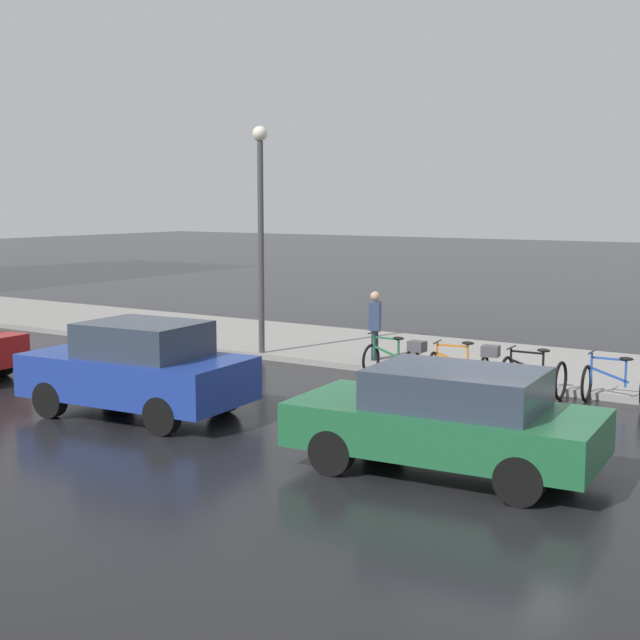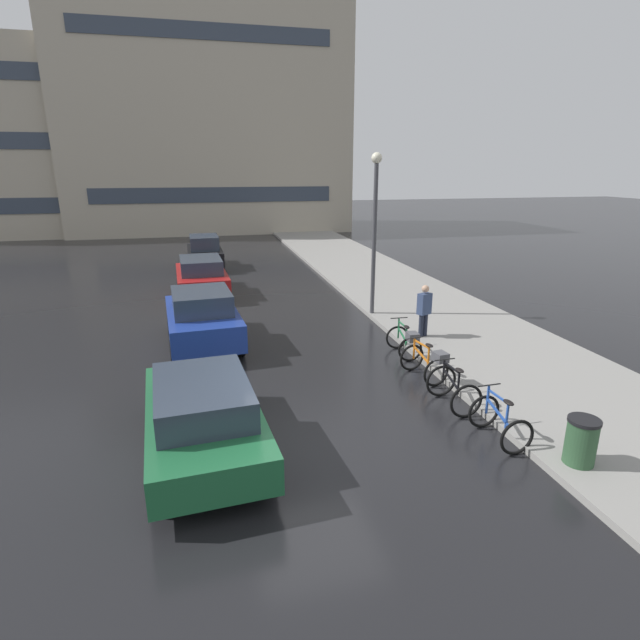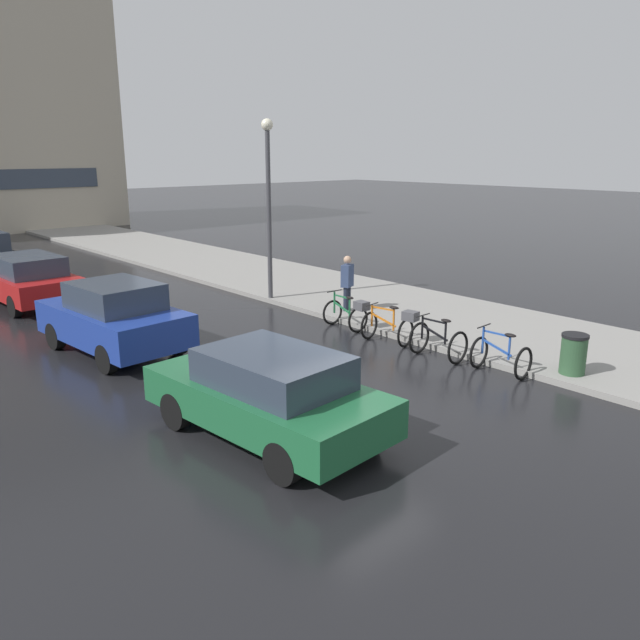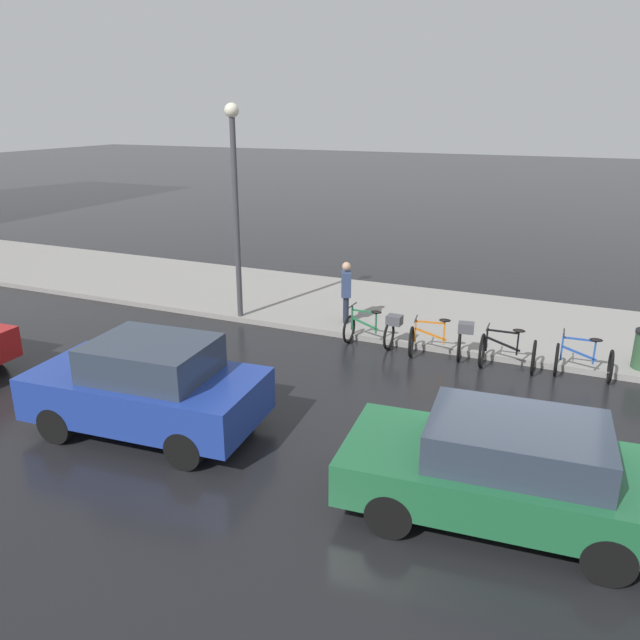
% 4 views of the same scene
% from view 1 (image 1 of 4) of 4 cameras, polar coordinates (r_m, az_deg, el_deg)
% --- Properties ---
extents(ground_plane, '(140.00, 140.00, 0.00)m').
position_cam_1_polar(ground_plane, '(14.59, 11.42, -7.43)').
color(ground_plane, black).
extents(sidewalk_kerb, '(4.80, 60.00, 0.14)m').
position_cam_1_polar(sidewalk_kerb, '(24.68, -5.18, -0.98)').
color(sidewalk_kerb, gray).
rests_on(sidewalk_kerb, ground).
extents(bicycle_nearest, '(0.75, 1.13, 0.97)m').
position_cam_1_polar(bicycle_nearest, '(17.38, 18.35, -3.92)').
color(bicycle_nearest, black).
rests_on(bicycle_nearest, ground).
extents(bicycle_second, '(0.79, 1.15, 0.96)m').
position_cam_1_polar(bicycle_second, '(17.64, 13.48, -3.51)').
color(bicycle_second, black).
rests_on(bicycle_second, ground).
extents(bicycle_third, '(0.87, 1.44, 0.96)m').
position_cam_1_polar(bicycle_third, '(18.19, 9.33, -2.81)').
color(bicycle_third, black).
rests_on(bicycle_third, ground).
extents(bicycle_farthest, '(0.72, 1.35, 0.96)m').
position_cam_1_polar(bicycle_farthest, '(18.98, 4.98, -2.35)').
color(bicycle_farthest, black).
rests_on(bicycle_farthest, ground).
extents(car_green, '(2.28, 4.39, 1.47)m').
position_cam_1_polar(car_green, '(12.53, 8.18, -6.25)').
color(car_green, '#1E6038').
rests_on(car_green, ground).
extents(car_blue, '(2.25, 4.11, 1.67)m').
position_cam_1_polar(car_blue, '(15.94, -11.54, -3.07)').
color(car_blue, navy).
rests_on(car_blue, ground).
extents(pedestrian, '(0.46, 0.38, 1.71)m').
position_cam_1_polar(pedestrian, '(20.35, 3.54, -0.25)').
color(pedestrian, '#1E2333').
rests_on(pedestrian, ground).
extents(streetlamp, '(0.35, 0.35, 5.48)m').
position_cam_1_polar(streetlamp, '(21.11, -3.82, 6.65)').
color(streetlamp, '#424247').
rests_on(streetlamp, ground).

